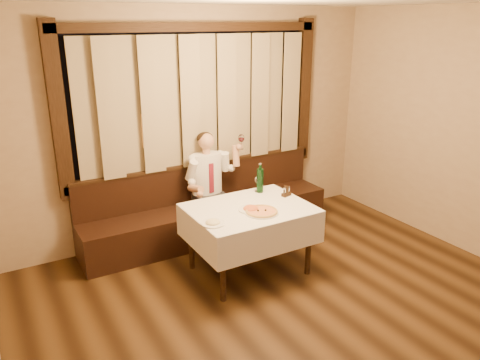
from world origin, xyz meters
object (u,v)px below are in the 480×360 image
pizza (262,212)px  pasta_cream (213,221)px  pasta_red (251,207)px  dining_table (249,216)px  seated_man (210,179)px  green_bottle (260,180)px  cruet_caddy (286,192)px  banquette (208,213)px

pizza → pasta_cream: 0.56m
pasta_red → pasta_cream: 0.51m
dining_table → pizza: size_ratio=3.63×
seated_man → green_bottle: bearing=-60.8°
pizza → cruet_caddy: cruet_caddy is taller
seated_man → pizza: bearing=-88.8°
pasta_red → green_bottle: 0.57m
pizza → green_bottle: green_bottle is taller
dining_table → pasta_cream: pasta_cream is taller
pasta_cream → green_bottle: size_ratio=0.68×
banquette → cruet_caddy: banquette is taller
pasta_red → banquette: bearing=88.3°
banquette → pasta_red: (-0.03, -1.10, 0.48)m
dining_table → pasta_cream: bearing=-160.2°
pasta_cream → cruet_caddy: cruet_caddy is taller
dining_table → seated_man: seated_man is taller
dining_table → green_bottle: bearing=44.3°
dining_table → green_bottle: (0.34, 0.33, 0.25)m
pizza → pasta_cream: bearing=179.4°
pizza → cruet_caddy: size_ratio=2.88×
pizza → pasta_red: 0.13m
banquette → seated_man: seated_man is taller
pasta_red → seated_man: size_ratio=0.19×
pizza → seated_man: (-0.02, 1.13, 0.02)m
cruet_caddy → pizza: bearing=-166.2°
pizza → cruet_caddy: bearing=28.6°
pizza → green_bottle: 0.63m
dining_table → seated_man: size_ratio=0.94×
green_bottle → banquette: bearing=116.2°
pizza → pasta_cream: size_ratio=1.50×
banquette → cruet_caddy: bearing=-60.7°
dining_table → pasta_red: 0.16m
banquette → dining_table: 1.08m
green_bottle → cruet_caddy: green_bottle is taller
banquette → pizza: size_ratio=9.16×
cruet_caddy → seated_man: bearing=106.8°
dining_table → cruet_caddy: cruet_caddy is taller
banquette → pizza: bearing=-88.8°
pasta_red → dining_table: bearing=67.8°
dining_table → seated_man: 0.95m
cruet_caddy → pasta_cream: bearing=179.4°
pasta_red → pasta_cream: bearing=-167.4°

